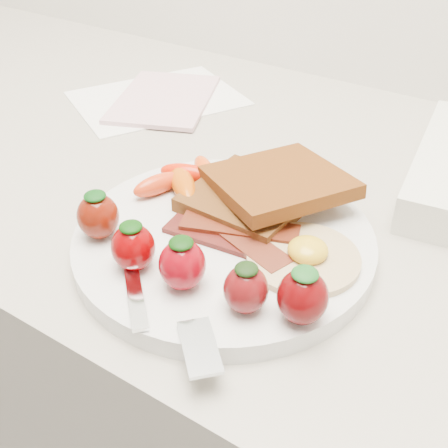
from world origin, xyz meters
The scene contains 11 objects.
counter centered at (0.00, 1.70, 0.45)m, with size 2.00×0.60×0.90m, color gray.
plate centered at (0.02, 1.56, 0.91)m, with size 0.27×0.27×0.02m, color silver.
toast_lower centered at (0.01, 1.62, 0.93)m, with size 0.11×0.11×0.01m, color black.
toast_upper centered at (0.03, 1.64, 0.94)m, with size 0.12×0.12×0.01m, color #472605.
fried_egg centered at (0.10, 1.57, 0.92)m, with size 0.12×0.12×0.02m.
bacon_strips centered at (0.03, 1.56, 0.92)m, with size 0.12×0.07×0.01m.
baby_carrots centered at (-0.06, 1.60, 0.93)m, with size 0.07×0.10×0.02m.
strawberries centered at (0.03, 1.49, 0.94)m, with size 0.23×0.06×0.05m.
fork centered at (0.03, 1.46, 0.92)m, with size 0.17×0.11×0.00m.
paper_sheet centered at (-0.25, 1.80, 0.90)m, with size 0.17×0.22×0.00m, color white.
notepad centered at (-0.23, 1.79, 0.91)m, with size 0.12×0.18×0.01m, color #D3A5B1.
Camera 1 is at (0.24, 1.23, 1.22)m, focal length 45.00 mm.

